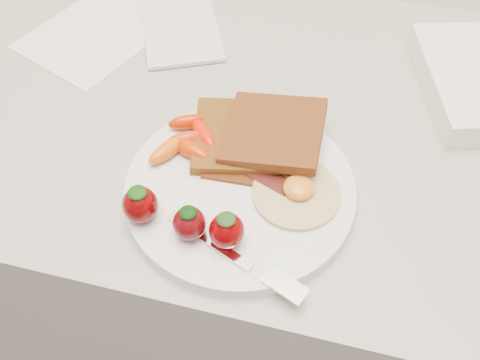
# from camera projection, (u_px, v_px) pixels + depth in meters

# --- Properties ---
(counter) EXTENTS (2.00, 0.60, 0.90)m
(counter) POSITION_uv_depth(u_px,v_px,m) (266.00, 271.00, 1.08)
(counter) COLOR gray
(counter) RESTS_ON ground
(plate) EXTENTS (0.27, 0.27, 0.02)m
(plate) POSITION_uv_depth(u_px,v_px,m) (240.00, 190.00, 0.63)
(plate) COLOR white
(plate) RESTS_ON counter
(toast_lower) EXTENTS (0.14, 0.14, 0.01)m
(toast_lower) POSITION_uv_depth(u_px,v_px,m) (242.00, 136.00, 0.66)
(toast_lower) COLOR #4A2606
(toast_lower) RESTS_ON plate
(toast_upper) EXTENTS (0.12, 0.12, 0.03)m
(toast_upper) POSITION_uv_depth(u_px,v_px,m) (274.00, 132.00, 0.65)
(toast_upper) COLOR #4B2E12
(toast_upper) RESTS_ON toast_lower
(fried_egg) EXTENTS (0.12, 0.12, 0.02)m
(fried_egg) POSITION_uv_depth(u_px,v_px,m) (297.00, 192.00, 0.61)
(fried_egg) COLOR beige
(fried_egg) RESTS_ON plate
(bacon_strips) EXTENTS (0.11, 0.06, 0.01)m
(bacon_strips) POSITION_uv_depth(u_px,v_px,m) (250.00, 171.00, 0.63)
(bacon_strips) COLOR black
(bacon_strips) RESTS_ON plate
(baby_carrots) EXTENTS (0.08, 0.10, 0.02)m
(baby_carrots) POSITION_uv_depth(u_px,v_px,m) (187.00, 140.00, 0.65)
(baby_carrots) COLOR red
(baby_carrots) RESTS_ON plate
(strawberries) EXTENTS (0.14, 0.05, 0.05)m
(strawberries) POSITION_uv_depth(u_px,v_px,m) (183.00, 218.00, 0.57)
(strawberries) COLOR #520102
(strawberries) RESTS_ON plate
(fork) EXTENTS (0.17, 0.08, 0.00)m
(fork) POSITION_uv_depth(u_px,v_px,m) (243.00, 260.00, 0.56)
(fork) COLOR white
(fork) RESTS_ON plate
(paper_sheet) EXTENTS (0.24, 0.27, 0.00)m
(paper_sheet) POSITION_uv_depth(u_px,v_px,m) (100.00, 30.00, 0.83)
(paper_sheet) COLOR white
(paper_sheet) RESTS_ON counter
(notepad) EXTENTS (0.17, 0.20, 0.01)m
(notepad) POSITION_uv_depth(u_px,v_px,m) (181.00, 30.00, 0.82)
(notepad) COLOR silver
(notepad) RESTS_ON paper_sheet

